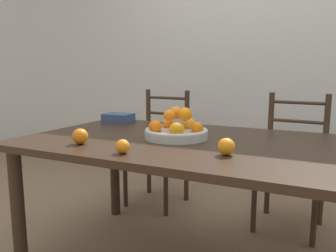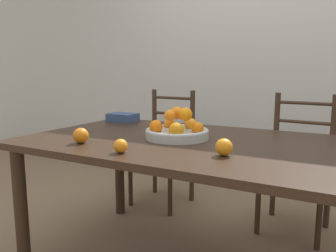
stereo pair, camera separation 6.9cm
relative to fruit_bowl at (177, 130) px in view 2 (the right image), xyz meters
name	(u,v)px [view 2 (the right image)]	position (x,y,z in m)	size (l,w,h in m)	color
wall_back	(272,49)	(0.17, 1.54, 0.52)	(8.00, 0.06, 2.60)	beige
dining_table	(207,157)	(0.17, -0.01, -0.12)	(1.93, 1.04, 0.74)	black
fruit_bowl	(177,130)	(0.00, 0.00, 0.00)	(0.34, 0.34, 0.17)	#B2B7B2
orange_loose_0	(81,136)	(-0.37, -0.34, -0.01)	(0.08, 0.08, 0.08)	orange
orange_loose_1	(121,146)	(-0.07, -0.41, -0.01)	(0.06, 0.06, 0.06)	orange
orange_loose_2	(224,147)	(0.34, -0.24, -0.01)	(0.07, 0.07, 0.07)	orange
chair_left	(164,148)	(-0.52, 0.80, -0.32)	(0.44, 0.42, 0.94)	#382619
chair_right	(297,164)	(0.52, 0.80, -0.32)	(0.45, 0.44, 0.94)	#382619
book_stack	(123,117)	(-0.63, 0.38, -0.02)	(0.20, 0.14, 0.06)	#334770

